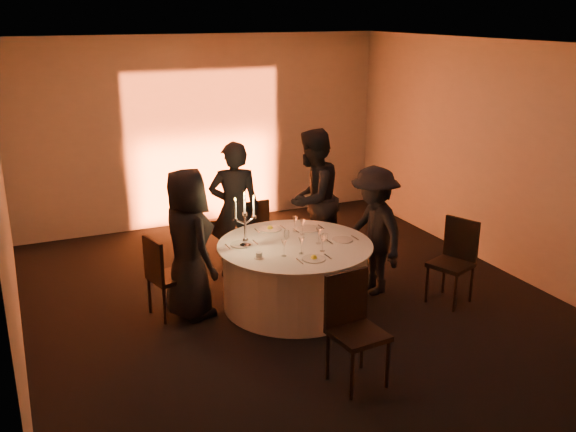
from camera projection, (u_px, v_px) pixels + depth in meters
name	position (u px, v px, depth m)	size (l,w,h in m)	color
floor	(295.00, 304.00, 7.63)	(7.00, 7.00, 0.00)	black
ceiling	(296.00, 44.00, 6.71)	(7.00, 7.00, 0.00)	silver
wall_back	(204.00, 131.00, 10.21)	(7.00, 7.00, 0.00)	beige
wall_front	(522.00, 310.00, 4.13)	(7.00, 7.00, 0.00)	beige
wall_left	(5.00, 216.00, 6.01)	(7.00, 7.00, 0.00)	beige
wall_right	(505.00, 159.00, 8.34)	(7.00, 7.00, 0.00)	beige
uplighter_fixture	(213.00, 223.00, 10.40)	(0.25, 0.12, 0.10)	black
banquet_table	(295.00, 275.00, 7.52)	(1.80, 1.80, 0.77)	black
chair_left	(163.00, 272.00, 7.19)	(0.51, 0.51, 0.95)	black
chair_back_left	(253.00, 227.00, 8.79)	(0.41, 0.41, 0.90)	black
chair_back_right	(313.00, 222.00, 8.78)	(0.62, 0.62, 1.02)	black
chair_right	(455.00, 256.00, 7.59)	(0.57, 0.57, 1.00)	black
chair_front	(353.00, 322.00, 5.92)	(0.51, 0.51, 1.06)	black
guest_left	(188.00, 244.00, 7.13)	(0.84, 0.55, 1.72)	black
guest_back_left	(235.00, 210.00, 8.23)	(0.65, 0.43, 1.79)	black
guest_back_right	(312.00, 199.00, 8.53)	(0.92, 0.71, 1.88)	black
guest_right	(374.00, 231.00, 7.76)	(1.03, 0.59, 1.59)	black
plate_left	(241.00, 244.00, 7.36)	(0.36, 0.26, 0.01)	silver
plate_back_left	(270.00, 228.00, 7.88)	(0.36, 0.28, 0.08)	silver
plate_back_right	(309.00, 229.00, 7.89)	(0.35, 0.29, 0.01)	silver
plate_right	(342.00, 240.00, 7.51)	(0.36, 0.25, 0.01)	silver
plate_front	(314.00, 258.00, 6.93)	(0.36, 0.26, 0.08)	silver
coffee_cup	(259.00, 255.00, 6.97)	(0.11, 0.11, 0.07)	silver
candelabra	(245.00, 228.00, 7.25)	(0.27, 0.13, 0.65)	silver
wine_glass_a	(302.00, 224.00, 7.66)	(0.07, 0.07, 0.19)	white
wine_glass_b	(322.00, 240.00, 7.13)	(0.07, 0.07, 0.19)	white
wine_glass_c	(284.00, 244.00, 6.99)	(0.07, 0.07, 0.19)	white
wine_glass_d	(295.00, 221.00, 7.77)	(0.07, 0.07, 0.19)	white
wine_glass_e	(301.00, 242.00, 7.07)	(0.07, 0.07, 0.19)	white
wine_glass_f	(319.00, 232.00, 7.36)	(0.07, 0.07, 0.19)	white
tumbler_a	(325.00, 237.00, 7.48)	(0.07, 0.07, 0.09)	white
tumbler_b	(287.00, 234.00, 7.58)	(0.07, 0.07, 0.09)	white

